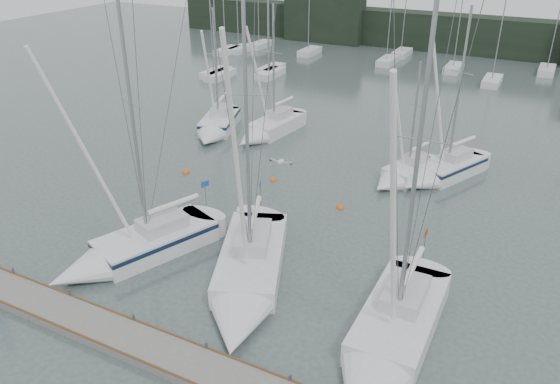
{
  "coord_description": "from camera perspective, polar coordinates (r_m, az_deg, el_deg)",
  "views": [
    {
      "loc": [
        12.97,
        -18.47,
        16.83
      ],
      "look_at": [
        0.87,
        5.0,
        3.57
      ],
      "focal_mm": 35.0,
      "sensor_mm": 36.0,
      "label": 1
    }
  ],
  "objects": [
    {
      "name": "far_treeline",
      "position": [
        82.76,
        18.51,
        15.39
      ],
      "size": [
        90.0,
        4.0,
        5.0
      ],
      "primitive_type": "cube",
      "color": "black",
      "rests_on": "ground"
    },
    {
      "name": "sailboat_near_center",
      "position": [
        27.5,
        -3.61,
        -9.69
      ],
      "size": [
        7.14,
        11.42,
        16.53
      ],
      "rotation": [
        0.0,
        0.0,
        0.39
      ],
      "color": "silver",
      "rests_on": "ground"
    },
    {
      "name": "sailboat_near_left",
      "position": [
        30.98,
        -15.74,
        -6.06
      ],
      "size": [
        6.2,
        9.82,
        14.74
      ],
      "rotation": [
        0.0,
        0.0,
        -0.38
      ],
      "color": "silver",
      "rests_on": "ground"
    },
    {
      "name": "buoy_a",
      "position": [
        39.19,
        -0.71,
        1.22
      ],
      "size": [
        0.48,
        0.48,
        0.48
      ],
      "primitive_type": "sphere",
      "color": "#EA5A14",
      "rests_on": "ground"
    },
    {
      "name": "buoy_c",
      "position": [
        40.97,
        -9.83,
        1.99
      ],
      "size": [
        0.58,
        0.58,
        0.58
      ],
      "primitive_type": "sphere",
      "color": "#EA5A14",
      "rests_on": "ground"
    },
    {
      "name": "ground",
      "position": [
        28.16,
        -6.36,
        -10.24
      ],
      "size": [
        160.0,
        160.0,
        0.0
      ],
      "primitive_type": "plane",
      "color": "#414F4E",
      "rests_on": "ground"
    },
    {
      "name": "sailboat_mid_a",
      "position": [
        48.07,
        -6.72,
        6.75
      ],
      "size": [
        4.89,
        8.25,
        11.25
      ],
      "rotation": [
        0.0,
        0.0,
        0.32
      ],
      "color": "silver",
      "rests_on": "ground"
    },
    {
      "name": "sailboat_mid_d",
      "position": [
        40.71,
        16.25,
        2.01
      ],
      "size": [
        5.54,
        8.12,
        12.76
      ],
      "rotation": [
        0.0,
        0.0,
        -0.43
      ],
      "color": "silver",
      "rests_on": "ground"
    },
    {
      "name": "sailboat_near_right",
      "position": [
        24.45,
        11.04,
        -15.61
      ],
      "size": [
        3.14,
        10.57,
        15.94
      ],
      "rotation": [
        0.0,
        0.0,
        0.01
      ],
      "color": "silver",
      "rests_on": "ground"
    },
    {
      "name": "seagull",
      "position": [
        24.77,
        0.08,
        3.2
      ],
      "size": [
        1.05,
        0.47,
        0.21
      ],
      "rotation": [
        0.0,
        0.0,
        0.04
      ],
      "color": "silver",
      "rests_on": "ground"
    },
    {
      "name": "far_building_left",
      "position": [
        86.08,
        4.65,
        18.01
      ],
      "size": [
        12.0,
        3.0,
        8.0
      ],
      "primitive_type": "cube",
      "color": "black",
      "rests_on": "ground"
    },
    {
      "name": "buoy_b",
      "position": [
        35.7,
        6.32,
        -1.65
      ],
      "size": [
        0.52,
        0.52,
        0.52
      ],
      "primitive_type": "sphere",
      "color": "#EA5A14",
      "rests_on": "ground"
    },
    {
      "name": "sailboat_mid_c",
      "position": [
        39.63,
        12.57,
        1.66
      ],
      "size": [
        4.01,
        6.49,
        9.14
      ],
      "rotation": [
        0.0,
        0.0,
        -0.33
      ],
      "color": "silver",
      "rests_on": "ground"
    },
    {
      "name": "sailboat_mid_b",
      "position": [
        47.13,
        -1.43,
        6.47
      ],
      "size": [
        3.47,
        8.33,
        11.64
      ],
      "rotation": [
        0.0,
        0.0,
        -0.12
      ],
      "color": "silver",
      "rests_on": "ground"
    },
    {
      "name": "mast_forest",
      "position": [
        68.71,
        13.14,
        12.22
      ],
      "size": [
        53.42,
        25.78,
        14.5
      ],
      "color": "silver",
      "rests_on": "ground"
    },
    {
      "name": "dock",
      "position": [
        25.03,
        -12.86,
        -15.82
      ],
      "size": [
        24.0,
        2.0,
        0.4
      ],
      "primitive_type": "cube",
      "color": "#62625D",
      "rests_on": "ground"
    }
  ]
}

